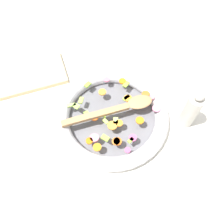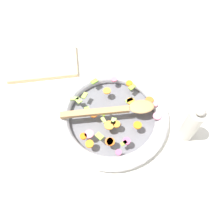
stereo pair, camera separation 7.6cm
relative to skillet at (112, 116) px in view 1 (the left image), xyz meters
name	(u,v)px [view 1 (the left image)]	position (x,y,z in m)	size (l,w,h in m)	color
ground_plane	(112,119)	(0.00, 0.00, -0.02)	(4.00, 4.00, 0.00)	silver
skillet	(112,116)	(0.00, 0.00, 0.00)	(0.41, 0.41, 0.05)	slate
chopped_vegetables	(115,115)	(0.01, -0.01, 0.03)	(0.31, 0.32, 0.01)	orange
wooden_spoon	(118,109)	(0.02, 0.00, 0.04)	(0.33, 0.06, 0.01)	#A87F51
pepper_mill	(191,110)	(0.25, -0.10, 0.06)	(0.05, 0.05, 0.18)	#B2ADA3
cutting_board	(30,75)	(-0.26, 0.30, -0.01)	(0.29, 0.18, 0.02)	tan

